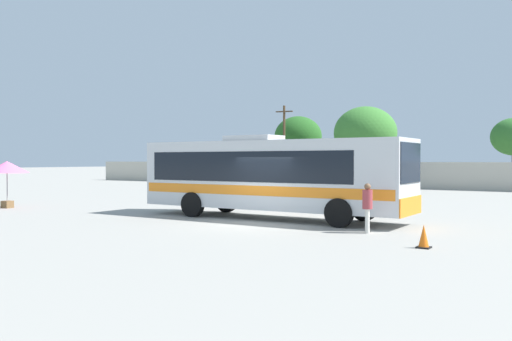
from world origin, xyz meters
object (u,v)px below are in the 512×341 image
(parked_car_leftmost_dark_blue, at_px, (253,178))
(roadside_tree_left, at_px, (298,136))
(coach_bus_silver_orange, at_px, (269,174))
(utility_pole_near, at_px, (284,143))
(traffic_cone_on_apron, at_px, (424,237))
(parked_car_second_dark_blue, at_px, (308,179))
(roadside_tree_midleft, at_px, (365,133))
(attendant_by_bus_door, at_px, (367,205))
(vendor_umbrella_near_gate_pink, at_px, (7,168))
(parked_car_third_dark_blue, at_px, (371,181))

(parked_car_leftmost_dark_blue, bearing_deg, roadside_tree_left, 92.66)
(coach_bus_silver_orange, distance_m, utility_pole_near, 32.38)
(roadside_tree_left, distance_m, traffic_cone_on_apron, 43.49)
(parked_car_second_dark_blue, distance_m, roadside_tree_left, 12.51)
(traffic_cone_on_apron, bearing_deg, roadside_tree_midleft, 114.01)
(roadside_tree_left, bearing_deg, attendant_by_bus_door, -58.15)
(vendor_umbrella_near_gate_pink, xyz_separation_m, parked_car_second_dark_blue, (3.61, 25.36, -1.19))
(coach_bus_silver_orange, height_order, roadside_tree_left, roadside_tree_left)
(coach_bus_silver_orange, relative_size, utility_pole_near, 1.45)
(parked_car_leftmost_dark_blue, bearing_deg, coach_bus_silver_orange, -55.19)
(parked_car_third_dark_blue, bearing_deg, parked_car_leftmost_dark_blue, 176.22)
(parked_car_leftmost_dark_blue, bearing_deg, vendor_umbrella_near_gate_pink, -84.78)
(attendant_by_bus_door, distance_m, roadside_tree_left, 40.46)
(vendor_umbrella_near_gate_pink, bearing_deg, parked_car_third_dark_blue, 69.36)
(coach_bus_silver_orange, relative_size, parked_car_third_dark_blue, 2.59)
(parked_car_second_dark_blue, height_order, traffic_cone_on_apron, parked_car_second_dark_blue)
(parked_car_second_dark_blue, distance_m, parked_car_third_dark_blue, 5.81)
(attendant_by_bus_door, distance_m, parked_car_second_dark_blue, 28.46)
(parked_car_third_dark_blue, xyz_separation_m, roadside_tree_left, (-12.20, 10.29, 4.19))
(parked_car_third_dark_blue, relative_size, traffic_cone_on_apron, 6.90)
(parked_car_third_dark_blue, bearing_deg, traffic_cone_on_apron, -66.20)
(coach_bus_silver_orange, relative_size, roadside_tree_midleft, 1.52)
(parked_car_third_dark_blue, distance_m, roadside_tree_midleft, 9.76)
(parked_car_third_dark_blue, bearing_deg, attendant_by_bus_door, -69.28)
(roadside_tree_midleft, bearing_deg, utility_pole_near, -168.27)
(attendant_by_bus_door, bearing_deg, parked_car_second_dark_blue, 121.42)
(parked_car_third_dark_blue, bearing_deg, roadside_tree_midleft, 114.66)
(attendant_by_bus_door, bearing_deg, roadside_tree_midleft, 111.73)
(attendant_by_bus_door, bearing_deg, coach_bus_silver_orange, 158.33)
(parked_car_leftmost_dark_blue, xyz_separation_m, traffic_cone_on_apron, (23.20, -26.70, -0.44))
(vendor_umbrella_near_gate_pink, relative_size, parked_car_third_dark_blue, 0.53)
(parked_car_leftmost_dark_blue, xyz_separation_m, roadside_tree_midleft, (8.09, 7.22, 4.22))
(attendant_by_bus_door, relative_size, parked_car_leftmost_dark_blue, 0.39)
(vendor_umbrella_near_gate_pink, distance_m, utility_pole_near, 31.48)
(utility_pole_near, bearing_deg, parked_car_third_dark_blue, -28.56)
(parked_car_third_dark_blue, height_order, traffic_cone_on_apron, parked_car_third_dark_blue)
(roadside_tree_left, bearing_deg, parked_car_second_dark_blue, -57.11)
(vendor_umbrella_near_gate_pink, bearing_deg, traffic_cone_on_apron, -2.59)
(parked_car_leftmost_dark_blue, height_order, utility_pole_near, utility_pole_near)
(attendant_by_bus_door, bearing_deg, traffic_cone_on_apron, -40.11)
(attendant_by_bus_door, bearing_deg, parked_car_third_dark_blue, 110.72)
(roadside_tree_left, bearing_deg, vendor_umbrella_near_gate_pink, -85.47)
(coach_bus_silver_orange, relative_size, attendant_by_bus_door, 7.03)
(coach_bus_silver_orange, bearing_deg, parked_car_leftmost_dark_blue, 124.81)
(parked_car_leftmost_dark_blue, relative_size, parked_car_second_dark_blue, 0.98)
(vendor_umbrella_near_gate_pink, bearing_deg, roadside_tree_midleft, 80.14)
(vendor_umbrella_near_gate_pink, relative_size, roadside_tree_midleft, 0.31)
(parked_car_third_dark_blue, xyz_separation_m, traffic_cone_on_apron, (11.44, -25.93, -0.45))
(utility_pole_near, bearing_deg, roadside_tree_left, 97.99)
(roadside_tree_midleft, height_order, traffic_cone_on_apron, roadside_tree_midleft)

